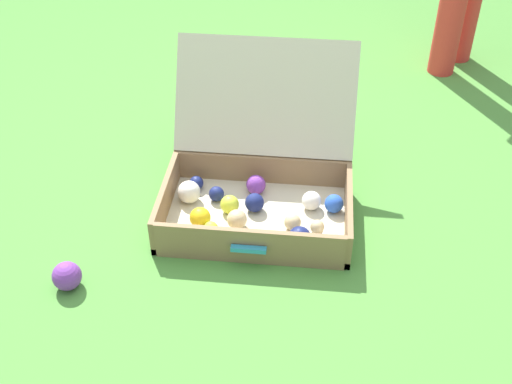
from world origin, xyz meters
TOP-DOWN VIEW (x-y plane):
  - ground_plane at (0.00, 0.00)m, footprint 16.00×16.00m
  - open_suitcase at (0.05, 0.07)m, footprint 0.63×0.65m
  - stray_ball_on_grass at (-0.48, -0.36)m, footprint 0.09×0.09m

SIDE VIEW (x-z plane):
  - ground_plane at x=0.00m, z-range 0.00..0.00m
  - stray_ball_on_grass at x=-0.48m, z-range 0.00..0.09m
  - open_suitcase at x=0.05m, z-range -0.13..0.35m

